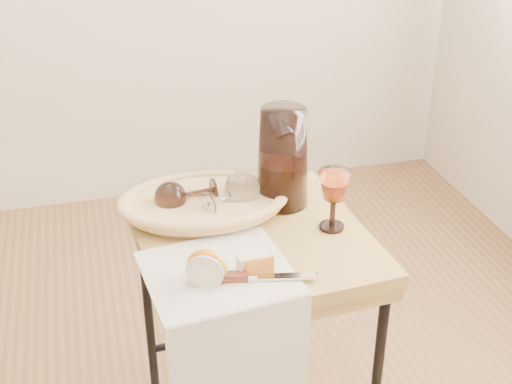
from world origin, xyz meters
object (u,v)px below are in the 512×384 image
object	(u,v)px
goblet_lying_a	(189,194)
pitcher	(283,157)
table_knife	(256,276)
side_table	(254,344)
tea_towel	(218,272)
bread_basket	(204,205)
wine_goblet	(333,200)
apple_half	(207,266)
goblet_lying_b	(228,195)

from	to	relation	value
goblet_lying_a	pitcher	size ratio (longest dim) A/B	0.43
goblet_lying_a	table_knife	world-z (taller)	goblet_lying_a
side_table	tea_towel	distance (m)	0.36
bread_basket	goblet_lying_a	world-z (taller)	goblet_lying_a
pitcher	wine_goblet	distance (m)	0.17
apple_half	table_knife	size ratio (longest dim) A/B	0.36
tea_towel	pitcher	size ratio (longest dim) A/B	1.04
bread_basket	side_table	bearing A→B (deg)	-49.23
pitcher	goblet_lying_a	bearing A→B (deg)	154.27
goblet_lying_b	apple_half	size ratio (longest dim) A/B	1.69
goblet_lying_a	wine_goblet	xyz separation A→B (m)	(0.30, -0.15, 0.02)
bread_basket	table_knife	bearing A→B (deg)	-76.46
wine_goblet	apple_half	bearing A→B (deg)	-156.41
tea_towel	apple_half	size ratio (longest dim) A/B	3.59
goblet_lying_a	pitcher	world-z (taller)	pitcher
goblet_lying_b	table_knife	world-z (taller)	goblet_lying_b
side_table	bread_basket	world-z (taller)	bread_basket
goblet_lying_a	wine_goblet	world-z (taller)	wine_goblet
wine_goblet	apple_half	distance (m)	0.35
pitcher	wine_goblet	bearing A→B (deg)	-85.64
side_table	goblet_lying_b	world-z (taller)	goblet_lying_b
pitcher	table_knife	distance (m)	0.35
goblet_lying_a	goblet_lying_b	world-z (taller)	goblet_lying_b
side_table	wine_goblet	distance (m)	0.43
table_knife	wine_goblet	bearing A→B (deg)	47.53
tea_towel	bread_basket	world-z (taller)	bread_basket
side_table	pitcher	size ratio (longest dim) A/B	2.25
wine_goblet	apple_half	size ratio (longest dim) A/B	1.78
bread_basket	goblet_lying_b	xyz separation A→B (m)	(0.05, -0.02, 0.03)
tea_towel	apple_half	distance (m)	0.06
side_table	table_knife	size ratio (longest dim) A/B	2.84
bread_basket	wine_goblet	distance (m)	0.30
goblet_lying_b	wine_goblet	world-z (taller)	wine_goblet
wine_goblet	table_knife	xyz separation A→B (m)	(-0.22, -0.16, -0.06)
side_table	table_knife	world-z (taller)	table_knife
goblet_lying_a	table_knife	xyz separation A→B (m)	(0.08, -0.31, -0.03)
tea_towel	wine_goblet	bearing A→B (deg)	14.50
goblet_lying_a	apple_half	xyz separation A→B (m)	(-0.02, -0.29, -0.01)
side_table	apple_half	bearing A→B (deg)	-131.28
side_table	pitcher	world-z (taller)	pitcher
bread_basket	table_knife	world-z (taller)	bread_basket
apple_half	table_knife	world-z (taller)	apple_half
goblet_lying_b	pitcher	xyz separation A→B (m)	(0.14, 0.03, 0.07)
goblet_lying_a	pitcher	distance (m)	0.24
goblet_lying_a	pitcher	xyz separation A→B (m)	(0.22, -0.01, 0.07)
pitcher	apple_half	distance (m)	0.38
side_table	goblet_lying_a	world-z (taller)	goblet_lying_a
goblet_lying_b	goblet_lying_a	bearing A→B (deg)	128.31
side_table	bread_basket	distance (m)	0.37
tea_towel	apple_half	xyz separation A→B (m)	(-0.03, -0.03, 0.04)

